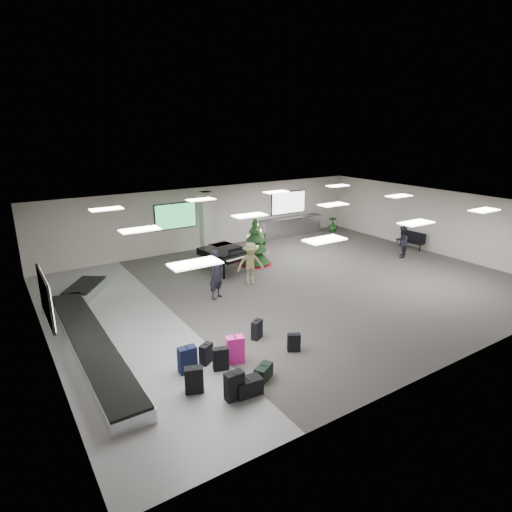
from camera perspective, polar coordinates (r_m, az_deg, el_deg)
ground at (r=17.33m, az=4.83°, el=-4.06°), size 18.00×18.00×0.00m
room_envelope at (r=16.93m, az=2.61°, el=3.74°), size 18.02×14.02×3.21m
baggage_carousel at (r=14.19m, az=-21.33°, el=-9.32°), size 2.28×9.71×0.43m
service_counter at (r=25.14m, az=4.70°, el=3.97°), size 4.05×0.65×1.08m
suitcase_0 at (r=10.55m, az=-2.92°, el=-16.90°), size 0.45×0.25×0.72m
suitcase_1 at (r=11.66m, az=-4.74°, el=-13.51°), size 0.46×0.33×0.66m
pink_suitcase at (r=11.93m, az=-2.82°, el=-12.35°), size 0.55×0.40×0.79m
suitcase_3 at (r=13.16m, az=0.12°, el=-9.78°), size 0.44×0.38×0.60m
navy_suitcase at (r=11.65m, az=-9.13°, el=-13.48°), size 0.48×0.29×0.74m
suitcase_5 at (r=10.87m, az=-8.27°, el=-16.04°), size 0.50×0.39×0.69m
green_duffel at (r=11.32m, az=1.01°, el=-15.24°), size 0.63×0.52×0.40m
suitcase_7 at (r=12.55m, az=5.07°, el=-11.41°), size 0.42×0.35×0.55m
suitcase_8 at (r=12.00m, az=-6.67°, el=-12.82°), size 0.44×0.38×0.58m
black_duffel at (r=10.75m, az=-1.05°, el=-17.02°), size 0.69×0.41×0.46m
christmas_tree at (r=19.79m, az=-0.10°, el=1.18°), size 1.65×1.65×2.36m
grand_piano at (r=18.77m, az=-4.10°, el=0.44°), size 1.96×2.37×1.22m
bench at (r=23.78m, az=20.04°, el=2.13°), size 0.61×1.48×0.91m
traveler_a at (r=15.88m, az=-5.30°, el=-2.45°), size 0.82×0.72×1.89m
traveler_b at (r=17.25m, az=-0.73°, el=-1.02°), size 1.28×0.99×1.75m
traveler_bench at (r=21.98m, az=18.88°, el=1.79°), size 0.96×0.91×1.56m
potted_plant_left at (r=22.97m, az=1.05°, el=2.27°), size 0.50×0.50×0.71m
potted_plant_right at (r=26.47m, az=10.20°, el=4.22°), size 0.71×0.71×0.90m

